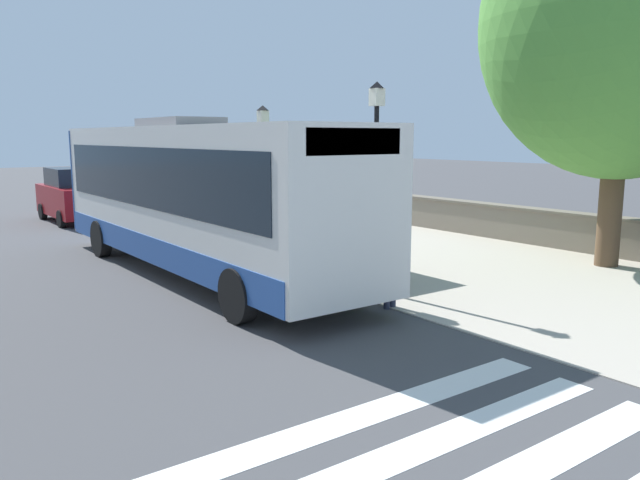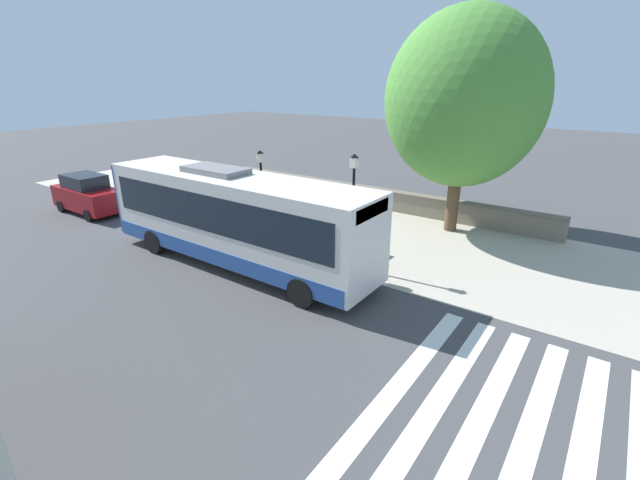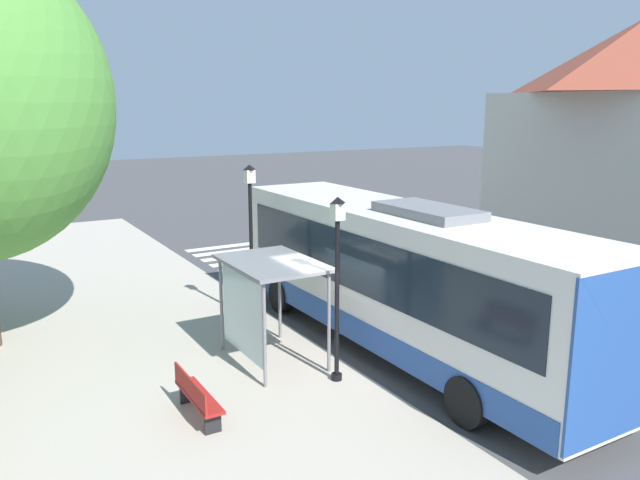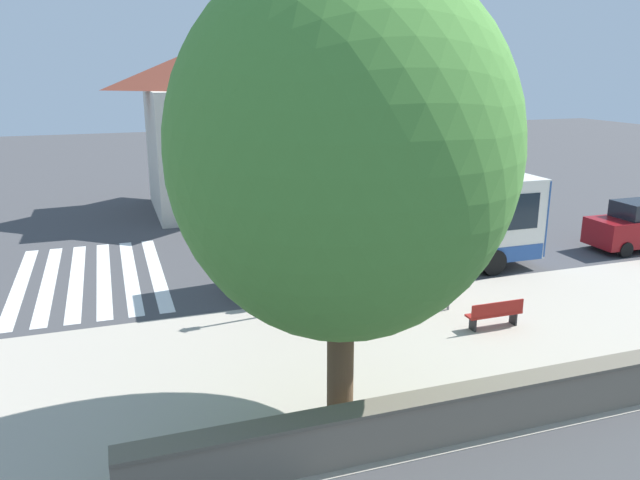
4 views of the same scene
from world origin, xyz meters
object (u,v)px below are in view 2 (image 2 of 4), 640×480
object	(u,v)px
bus_shelter	(306,200)
pedestrian	(371,258)
shade_tree	(464,100)
bench	(307,215)
street_lamp_far	(262,189)
parked_car_behind_bus	(88,195)
bus	(235,217)
street_lamp_near	(353,203)

from	to	relation	value
bus_shelter	pedestrian	bearing A→B (deg)	69.02
bus_shelter	shade_tree	size ratio (longest dim) A/B	0.28
bus_shelter	shade_tree	world-z (taller)	shade_tree
pedestrian	bench	world-z (taller)	pedestrian
street_lamp_far	parked_car_behind_bus	xyz separation A→B (m)	(2.08, -10.84, -1.43)
bench	bus_shelter	bearing A→B (deg)	36.95
pedestrian	shade_tree	distance (m)	8.77
bus	bus_shelter	distance (m)	3.31
bus	parked_car_behind_bus	world-z (taller)	bus
parked_car_behind_bus	shade_tree	bearing A→B (deg)	116.87
parked_car_behind_bus	bus	bearing A→B (deg)	89.00
pedestrian	shade_tree	xyz separation A→B (m)	(-7.17, 0.36, 5.05)
parked_car_behind_bus	street_lamp_far	bearing A→B (deg)	100.87
bus_shelter	street_lamp_far	bearing A→B (deg)	-62.74
shade_tree	bench	bearing A→B (deg)	-62.15
street_lamp_near	parked_car_behind_bus	xyz separation A→B (m)	(2.03, -15.40, -1.60)
bus	parked_car_behind_bus	distance (m)	11.57
pedestrian	parked_car_behind_bus	world-z (taller)	parked_car_behind_bus
bus	pedestrian	size ratio (longest dim) A/B	7.32
shade_tree	parked_car_behind_bus	size ratio (longest dim) A/B	2.22
bus_shelter	parked_car_behind_bus	distance (m)	12.92
bench	parked_car_behind_bus	distance (m)	12.01
street_lamp_far	shade_tree	distance (m)	9.58
bench	shade_tree	bearing A→B (deg)	117.85
bench	street_lamp_far	size ratio (longest dim) A/B	0.43
bus_shelter	bus	bearing A→B (deg)	-17.58
pedestrian	bus	bearing A→B (deg)	-72.25
bus	bus_shelter	size ratio (longest dim) A/B	4.28
bus_shelter	parked_car_behind_bus	bearing A→B (deg)	-76.74
bench	street_lamp_near	distance (m)	6.08
bus	street_lamp_far	size ratio (longest dim) A/B	2.87
bus_shelter	shade_tree	distance (m)	8.15
pedestrian	street_lamp_far	bearing A→B (deg)	-96.70
shade_tree	bus	bearing A→B (deg)	-31.56
pedestrian	parked_car_behind_bus	size ratio (longest dim) A/B	0.36
bus	shade_tree	distance (m)	11.07
street_lamp_near	pedestrian	bearing A→B (deg)	61.92
bus	street_lamp_far	world-z (taller)	street_lamp_far
street_lamp_far	parked_car_behind_bus	world-z (taller)	street_lamp_far
street_lamp_near	street_lamp_far	world-z (taller)	street_lamp_near
shade_tree	street_lamp_far	bearing A→B (deg)	-43.13
pedestrian	shade_tree	world-z (taller)	shade_tree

